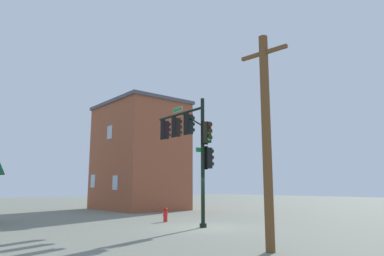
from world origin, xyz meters
name	(u,v)px	position (x,y,z in m)	size (l,w,h in m)	color
ground_plane	(203,228)	(0.00, 0.00, 0.00)	(120.00, 120.00, 0.00)	slate
signal_pole_assembly	(191,139)	(1.14, -0.13, 4.68)	(4.98, 1.15, 6.74)	black
utility_pole	(266,136)	(-6.49, 2.88, 3.72)	(1.80, 0.31, 7.21)	brown
fire_hydrant	(165,215)	(3.59, -0.19, 0.41)	(0.33, 0.24, 0.83)	red
brick_building	(139,156)	(14.73, -4.96, 4.94)	(8.69, 6.46, 9.85)	#994E33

